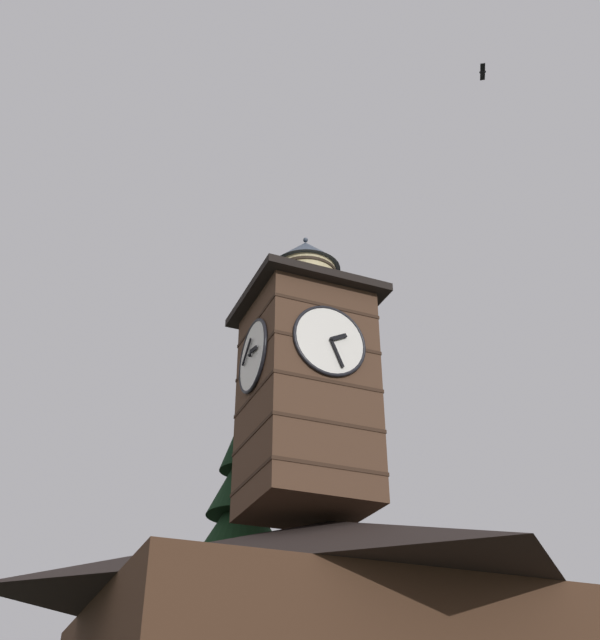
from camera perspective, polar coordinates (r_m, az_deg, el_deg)
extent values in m
pyramid|color=black|center=(21.00, 2.29, -17.96)|extent=(12.49, 11.55, 2.42)
cube|color=#4C3323|center=(21.79, 0.47, -6.28)|extent=(3.22, 3.22, 6.35)
cube|color=#352318|center=(20.89, 0.50, -12.29)|extent=(3.26, 3.26, 0.10)
cube|color=#352318|center=(21.31, 0.49, -9.26)|extent=(3.26, 3.26, 0.10)
cube|color=#352318|center=(21.78, 0.47, -6.36)|extent=(3.26, 3.26, 0.10)
cube|color=#352318|center=(22.30, 0.46, -3.58)|extent=(3.26, 3.26, 0.10)
cube|color=#352318|center=(22.88, 0.45, -0.94)|extent=(3.26, 3.26, 0.10)
cylinder|color=white|center=(21.01, 2.22, -1.57)|extent=(2.11, 0.10, 2.11)
torus|color=black|center=(20.99, 2.25, -1.54)|extent=(2.21, 0.10, 2.21)
cube|color=black|center=(21.08, 2.91, -1.30)|extent=(0.53, 0.04, 0.34)
cube|color=black|center=(20.80, 2.79, -2.49)|extent=(0.41, 0.04, 0.83)
sphere|color=black|center=(20.92, 2.35, -1.44)|extent=(0.10, 0.10, 0.10)
cylinder|color=white|center=(21.80, -3.51, -2.71)|extent=(0.10, 2.11, 2.11)
torus|color=black|center=(21.80, -3.57, -2.70)|extent=(0.10, 2.21, 2.21)
cube|color=black|center=(21.59, -3.52, -2.23)|extent=(0.04, 0.54, 0.23)
cube|color=black|center=(22.18, -4.02, -2.40)|extent=(0.04, 0.71, 0.62)
sphere|color=black|center=(21.77, -3.78, -2.66)|extent=(0.10, 0.10, 0.10)
cube|color=black|center=(23.37, 0.44, 1.07)|extent=(3.92, 3.92, 0.25)
cylinder|color=#D1BC84|center=(23.77, 0.43, 2.57)|extent=(1.90, 1.90, 1.22)
cylinder|color=#2D2319|center=(23.55, 0.44, 1.74)|extent=(1.96, 1.96, 0.10)
cylinder|color=#2D2319|center=(23.77, 0.43, 2.57)|extent=(1.96, 1.96, 0.10)
cylinder|color=#2D2319|center=(24.00, 0.43, 3.37)|extent=(1.96, 1.96, 0.10)
cone|color=#384251|center=(24.43, 0.42, 4.81)|extent=(2.20, 2.20, 1.08)
sphere|color=#384251|center=(24.81, 0.42, 6.01)|extent=(0.16, 0.16, 0.16)
cone|color=black|center=(23.75, -4.65, -22.08)|extent=(4.35, 4.35, 2.14)
cone|color=black|center=(24.01, -4.50, -18.73)|extent=(3.67, 3.67, 2.07)
cone|color=black|center=(24.43, -4.33, -14.85)|extent=(2.99, 2.99, 2.54)
cone|color=black|center=(24.85, -4.20, -11.83)|extent=(2.31, 2.31, 2.35)
cone|color=black|center=(25.36, -4.08, -8.75)|extent=(1.63, 1.63, 2.33)
sphere|color=silver|center=(65.48, -4.03, -21.83)|extent=(2.29, 2.29, 2.29)
ellipsoid|color=black|center=(26.96, 13.51, 17.60)|extent=(0.25, 0.23, 0.12)
cube|color=black|center=(26.85, 13.52, 17.88)|extent=(0.32, 0.37, 0.06)
cube|color=black|center=(27.08, 13.51, 17.33)|extent=(0.32, 0.37, 0.06)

